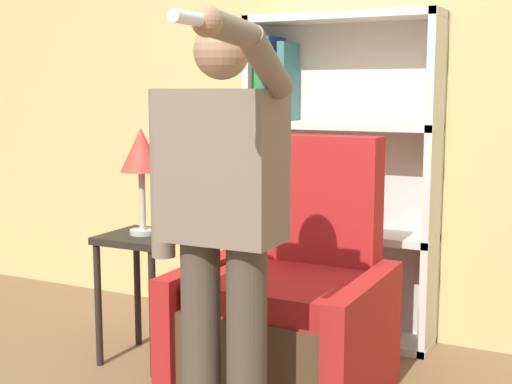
{
  "coord_description": "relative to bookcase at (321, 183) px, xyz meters",
  "views": [
    {
      "loc": [
        1.35,
        -1.88,
        1.41
      ],
      "look_at": [
        0.08,
        0.66,
        1.0
      ],
      "focal_mm": 50.0,
      "sensor_mm": 36.0,
      "label": 1
    }
  ],
  "objects": [
    {
      "name": "bookcase",
      "position": [
        0.0,
        0.0,
        0.0
      ],
      "size": [
        1.08,
        0.28,
        1.82
      ],
      "color": "silver",
      "rests_on": "ground_plane"
    },
    {
      "name": "wall_back",
      "position": [
        0.12,
        0.16,
        0.52
      ],
      "size": [
        8.0,
        0.06,
        2.8
      ],
      "color": "tan",
      "rests_on": "ground_plane"
    },
    {
      "name": "person_standing",
      "position": [
        0.22,
        -1.55,
        0.06
      ],
      "size": [
        0.58,
        0.78,
        1.64
      ],
      "color": "#473D33",
      "rests_on": "ground_plane"
    },
    {
      "name": "side_table",
      "position": [
        -0.66,
        -0.81,
        -0.35
      ],
      "size": [
        0.39,
        0.39,
        0.67
      ],
      "color": "black",
      "rests_on": "ground_plane"
    },
    {
      "name": "table_lamp",
      "position": [
        -0.66,
        -0.81,
        0.2
      ],
      "size": [
        0.21,
        0.21,
        0.55
      ],
      "color": "#B7B2A8",
      "rests_on": "side_table"
    },
    {
      "name": "armchair",
      "position": [
        0.17,
        -0.82,
        -0.5
      ],
      "size": [
        0.89,
        0.82,
        1.19
      ],
      "color": "#4C3823",
      "rests_on": "ground_plane"
    }
  ]
}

